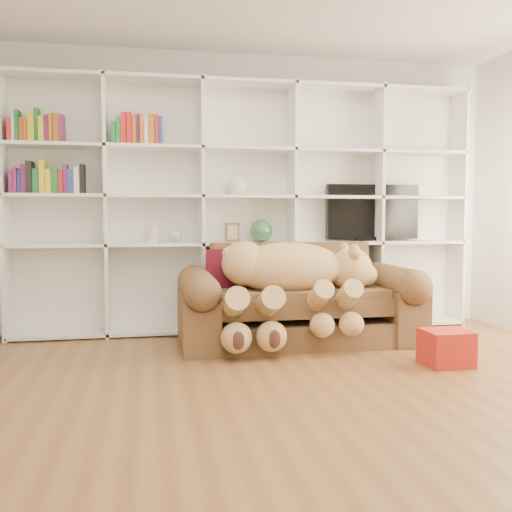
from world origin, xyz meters
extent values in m
plane|color=brown|center=(0.00, 0.00, 0.00)|extent=(5.00, 5.00, 0.00)
cube|color=silver|center=(0.00, 2.50, 1.35)|extent=(5.00, 0.02, 2.70)
cube|color=white|center=(0.00, 2.46, 1.20)|extent=(4.40, 0.03, 2.40)
cube|color=white|center=(-2.20, 2.30, 1.20)|extent=(0.03, 0.35, 2.40)
cube|color=white|center=(-1.32, 2.30, 1.20)|extent=(0.03, 0.35, 2.40)
cube|color=white|center=(-0.44, 2.30, 1.20)|extent=(0.03, 0.35, 2.40)
cube|color=white|center=(0.44, 2.30, 1.20)|extent=(0.03, 0.35, 2.40)
cube|color=white|center=(1.32, 2.30, 1.20)|extent=(0.03, 0.35, 2.40)
cube|color=white|center=(2.20, 2.30, 1.20)|extent=(0.03, 0.35, 2.40)
cube|color=white|center=(0.00, 2.30, 0.03)|extent=(4.40, 0.35, 0.03)
cube|color=white|center=(0.00, 2.30, 0.85)|extent=(4.40, 0.35, 0.03)
cube|color=white|center=(0.00, 2.30, 1.30)|extent=(4.40, 0.35, 0.03)
cube|color=white|center=(0.00, 2.30, 1.75)|extent=(4.40, 0.35, 0.03)
cube|color=white|center=(0.00, 2.30, 2.37)|extent=(4.40, 0.35, 0.03)
cube|color=brown|center=(0.35, 1.66, 0.10)|extent=(1.98, 0.80, 0.21)
cube|color=brown|center=(0.35, 1.64, 0.41)|extent=(1.47, 0.66, 0.28)
cube|color=brown|center=(0.35, 2.02, 0.61)|extent=(1.47, 0.19, 0.52)
cube|color=brown|center=(-0.54, 1.66, 0.26)|extent=(0.30, 0.89, 0.52)
cube|color=brown|center=(1.23, 1.66, 0.26)|extent=(0.30, 0.89, 0.52)
cylinder|color=brown|center=(-0.54, 1.66, 0.52)|extent=(0.30, 0.85, 0.30)
cylinder|color=brown|center=(1.23, 1.66, 0.52)|extent=(0.30, 0.85, 0.30)
ellipsoid|color=tan|center=(0.23, 1.62, 0.67)|extent=(1.00, 0.48, 0.43)
sphere|color=tan|center=(-0.15, 1.62, 0.72)|extent=(0.38, 0.38, 0.38)
sphere|color=tan|center=(0.80, 1.62, 0.65)|extent=(0.38, 0.38, 0.38)
sphere|color=#CBB686|center=(0.94, 1.62, 0.60)|extent=(0.19, 0.19, 0.19)
sphere|color=#412417|center=(1.02, 1.62, 0.59)|extent=(0.06, 0.06, 0.06)
ellipsoid|color=tan|center=(0.78, 1.48, 0.80)|extent=(0.09, 0.15, 0.15)
ellipsoid|color=tan|center=(0.78, 1.75, 0.80)|extent=(0.09, 0.15, 0.15)
sphere|color=tan|center=(-0.27, 1.62, 0.80)|extent=(0.13, 0.13, 0.13)
cylinder|color=tan|center=(0.40, 1.30, 0.44)|extent=(0.16, 0.46, 0.34)
cylinder|color=tan|center=(0.64, 1.30, 0.44)|extent=(0.16, 0.46, 0.34)
cylinder|color=tan|center=(-0.29, 1.30, 0.41)|extent=(0.19, 0.53, 0.39)
cylinder|color=tan|center=(-0.01, 1.30, 0.41)|extent=(0.19, 0.53, 0.39)
sphere|color=tan|center=(0.40, 1.16, 0.25)|extent=(0.20, 0.20, 0.20)
sphere|color=tan|center=(0.64, 1.16, 0.25)|extent=(0.20, 0.20, 0.20)
sphere|color=tan|center=(-0.29, 1.16, 0.18)|extent=(0.24, 0.24, 0.24)
sphere|color=tan|center=(-0.01, 1.16, 0.18)|extent=(0.24, 0.24, 0.24)
cube|color=#5C0F27|center=(-0.26, 1.85, 0.63)|extent=(0.41, 0.29, 0.39)
cube|color=red|center=(1.23, 0.74, 0.13)|extent=(0.34, 0.31, 0.26)
cube|color=black|center=(1.29, 2.35, 1.16)|extent=(0.96, 0.08, 0.55)
cube|color=black|center=(1.29, 2.35, 0.89)|extent=(0.32, 0.18, 0.04)
cube|color=#51331B|center=(-0.15, 2.30, 0.96)|extent=(0.14, 0.05, 0.17)
sphere|color=#31603C|center=(0.13, 2.30, 0.97)|extent=(0.21, 0.21, 0.21)
cylinder|color=beige|center=(-0.90, 2.30, 0.94)|extent=(0.09, 0.09, 0.16)
cylinder|color=beige|center=(-0.92, 2.30, 0.92)|extent=(0.08, 0.08, 0.11)
sphere|color=silver|center=(-0.69, 2.30, 0.93)|extent=(0.12, 0.12, 0.12)
imported|color=beige|center=(-0.11, 2.30, 1.42)|extent=(0.23, 0.23, 0.22)
camera|label=1|loc=(-0.95, -3.12, 1.11)|focal=40.00mm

